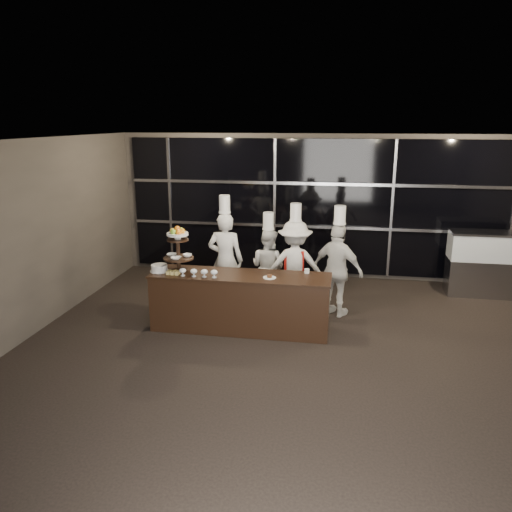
% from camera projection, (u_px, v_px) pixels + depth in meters
% --- Properties ---
extents(room, '(10.00, 10.00, 10.00)m').
position_uv_depth(room, '(321.00, 281.00, 5.64)').
color(room, black).
rests_on(room, ground).
extents(window_wall, '(8.60, 0.10, 2.80)m').
position_uv_depth(window_wall, '(332.00, 208.00, 10.33)').
color(window_wall, black).
rests_on(window_wall, ground).
extents(buffet_counter, '(2.84, 0.74, 0.92)m').
position_uv_depth(buffet_counter, '(240.00, 302.00, 7.94)').
color(buffet_counter, black).
rests_on(buffet_counter, ground).
extents(display_stand, '(0.48, 0.48, 0.74)m').
position_uv_depth(display_stand, '(178.00, 246.00, 7.87)').
color(display_stand, black).
rests_on(display_stand, buffet_counter).
extents(compotes, '(0.61, 0.11, 0.12)m').
position_uv_depth(compotes, '(199.00, 272.00, 7.69)').
color(compotes, silver).
rests_on(compotes, buffet_counter).
extents(layer_cake, '(0.30, 0.30, 0.11)m').
position_uv_depth(layer_cake, '(159.00, 268.00, 7.97)').
color(layer_cake, white).
rests_on(layer_cake, buffet_counter).
extents(pastry_squares, '(0.19, 0.13, 0.05)m').
position_uv_depth(pastry_squares, '(173.00, 273.00, 7.82)').
color(pastry_squares, '#D5BE68').
rests_on(pastry_squares, buffet_counter).
extents(small_plate, '(0.20, 0.20, 0.05)m').
position_uv_depth(small_plate, '(269.00, 277.00, 7.64)').
color(small_plate, white).
rests_on(small_plate, buffet_counter).
extents(chef_cup, '(0.08, 0.08, 0.07)m').
position_uv_depth(chef_cup, '(307.00, 271.00, 7.88)').
color(chef_cup, white).
rests_on(chef_cup, buffet_counter).
extents(display_case, '(1.29, 0.56, 1.24)m').
position_uv_depth(display_case, '(483.00, 260.00, 9.47)').
color(display_case, '#A5A5AA').
rests_on(display_case, ground).
extents(chef_a, '(0.63, 0.41, 2.02)m').
position_uv_depth(chef_a, '(226.00, 259.00, 8.82)').
color(chef_a, silver).
rests_on(chef_a, ground).
extents(chef_b, '(0.84, 0.77, 1.69)m').
position_uv_depth(chef_b, '(268.00, 266.00, 9.01)').
color(chef_b, white).
rests_on(chef_b, ground).
extents(chef_c, '(1.09, 0.70, 1.90)m').
position_uv_depth(chef_c, '(295.00, 265.00, 8.74)').
color(chef_c, silver).
rests_on(chef_c, ground).
extents(chef_d, '(1.01, 0.80, 1.91)m').
position_uv_depth(chef_d, '(337.00, 269.00, 8.43)').
color(chef_d, silver).
rests_on(chef_d, ground).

